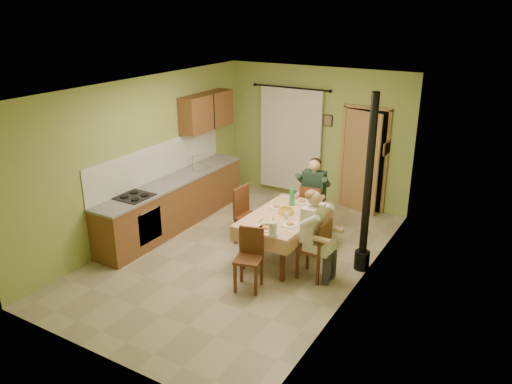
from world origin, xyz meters
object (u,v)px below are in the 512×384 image
Objects in this scene: chair_right at (314,260)px; stove_flue at (366,209)px; chair_left at (250,227)px; dining_table at (284,236)px; chair_near at (249,271)px; man_right at (314,225)px; chair_far at (312,219)px; man_far at (313,188)px.

stove_flue reaches higher than chair_right.
stove_flue reaches higher than chair_left.
stove_flue is at bearing -38.61° from chair_right.
dining_table is 0.79m from chair_left.
chair_right is at bearing -146.51° from chair_near.
man_right is (-0.01, 0.00, 0.59)m from chair_right.
chair_far is 2.19m from chair_near.
chair_right is 0.59m from man_right.
man_far reaches higher than chair_far.
dining_table is 1.43m from stove_flue.
chair_near is 2.28m from man_far.
dining_table is 1.22× the size of man_far.
chair_right is at bearing -70.59° from chair_far.
man_right is 0.86m from stove_flue.
stove_flue is (0.55, 0.63, 0.73)m from chair_right.
chair_left reaches higher than dining_table.
chair_far is 0.68× the size of man_right.
man_far is (-0.00, 0.01, 0.59)m from chair_far.
chair_near is (-0.02, -2.19, -0.00)m from chair_far.
dining_table is at bearing -104.08° from chair_near.
dining_table is 1.14m from chair_near.
dining_table is 1.80× the size of chair_far.
dining_table is 0.92m from man_right.
chair_right is 0.96× the size of chair_left.
chair_near is 2.01m from stove_flue.
man_right is 0.50× the size of stove_flue.
chair_left reaches higher than chair_far.
dining_table is at bearing -97.28° from chair_far.
dining_table is 1.69× the size of chair_left.
stove_flue reaches higher than man_far.
chair_near is 1.53m from chair_left.
man_far is at bearing -104.85° from chair_near.
chair_far is 1.64m from stove_flue.
chair_right reaches higher than chair_near.
chair_left is at bearing 71.94° from chair_right.
man_right is (0.68, 0.77, 0.59)m from chair_near.
chair_left is 1.66m from man_right.
chair_near is at bearing -96.41° from chair_far.
man_far is at bearing 146.82° from stove_flue.
dining_table is 0.80m from chair_right.
man_right reaches higher than chair_near.
stove_flue is (1.23, -0.81, 0.15)m from man_far.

